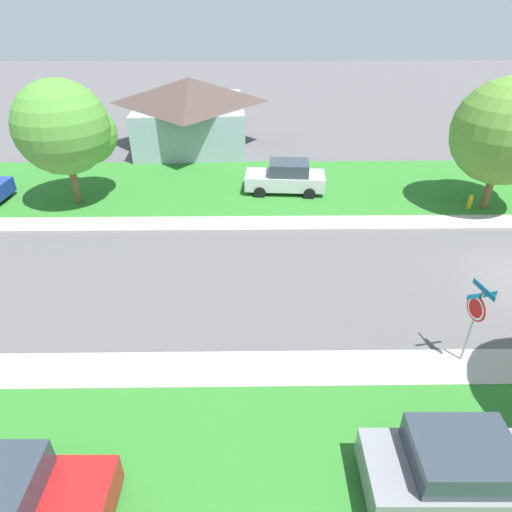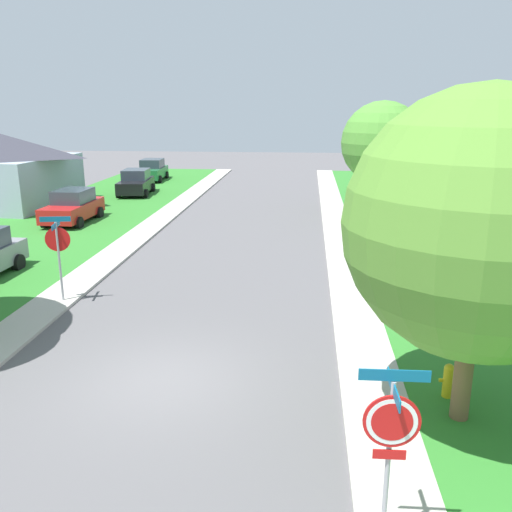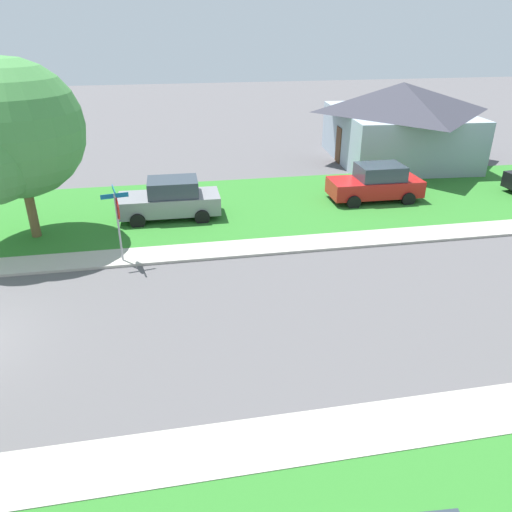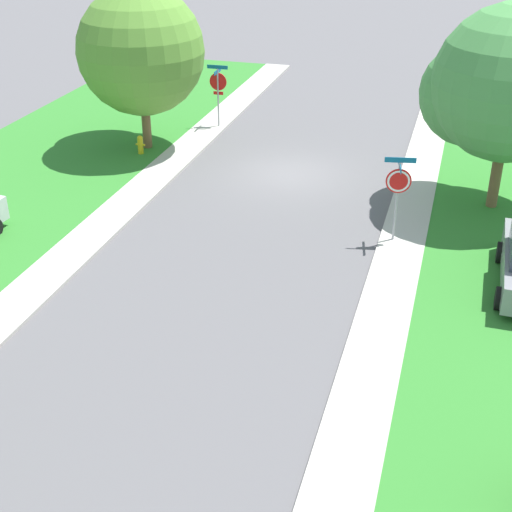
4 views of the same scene
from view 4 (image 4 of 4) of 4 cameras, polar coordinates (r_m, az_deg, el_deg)
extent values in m
plane|color=#565456|center=(27.60, 2.67, 6.45)|extent=(120.00, 120.00, 0.00)
cube|color=#ADA89E|center=(16.52, 8.52, -10.30)|extent=(1.40, 56.00, 0.10)
cylinder|color=#9E9EA3|center=(32.36, -2.99, 12.20)|extent=(0.07, 0.07, 2.60)
cylinder|color=red|center=(32.20, -2.99, 13.50)|extent=(0.76, 0.05, 0.76)
cylinder|color=white|center=(32.22, -2.98, 13.51)|extent=(0.67, 0.02, 0.67)
cylinder|color=red|center=(32.23, -2.98, 13.51)|extent=(0.55, 0.02, 0.55)
cube|color=#0F5B84|center=(32.00, -3.05, 14.59)|extent=(0.92, 0.04, 0.16)
cube|color=#0F5B84|center=(32.05, -3.04, 14.26)|extent=(0.04, 0.92, 0.16)
cube|color=red|center=(32.34, -2.97, 12.65)|extent=(0.44, 0.03, 0.14)
cylinder|color=#9E9EA3|center=(22.30, 10.94, 4.06)|extent=(0.07, 0.07, 2.60)
cylinder|color=red|center=(21.96, 11.13, 5.79)|extent=(0.75, 0.17, 0.76)
cylinder|color=white|center=(21.95, 11.13, 5.77)|extent=(0.66, 0.13, 0.67)
cylinder|color=red|center=(21.94, 11.13, 5.77)|extent=(0.54, 0.11, 0.55)
cube|color=#0F5B84|center=(21.78, 11.27, 7.39)|extent=(0.91, 0.19, 0.16)
cube|color=#0F5B84|center=(21.84, 11.23, 6.93)|extent=(0.19, 0.91, 0.16)
cylinder|color=black|center=(22.33, 18.66, 0.24)|extent=(0.25, 0.64, 0.64)
cylinder|color=black|center=(19.98, 18.58, -3.20)|extent=(0.25, 0.64, 0.64)
cylinder|color=brown|center=(30.12, -8.61, 10.33)|extent=(0.36, 0.36, 2.24)
sphere|color=#578B31|center=(29.38, -9.02, 15.62)|extent=(4.94, 4.94, 4.94)
sphere|color=#578B31|center=(30.64, -10.30, 14.85)|extent=(3.46, 3.46, 3.46)
cylinder|color=brown|center=(25.53, 18.34, 6.19)|extent=(0.36, 0.36, 2.53)
sphere|color=#468A44|center=(24.63, 19.41, 12.65)|extent=(4.97, 4.97, 4.97)
sphere|color=#468A44|center=(25.48, 16.62, 12.10)|extent=(3.48, 3.48, 3.48)
cylinder|color=gold|center=(29.68, -9.05, 8.45)|extent=(0.22, 0.22, 0.70)
sphere|color=gold|center=(29.56, -9.10, 9.12)|extent=(0.22, 0.22, 0.22)
cylinder|color=gold|center=(29.59, -8.81, 8.61)|extent=(0.10, 0.08, 0.08)
cylinder|color=gold|center=(29.70, -9.31, 8.65)|extent=(0.10, 0.08, 0.08)
camera|label=1|loc=(16.12, 48.89, 17.33)|focal=30.59mm
camera|label=2|loc=(37.12, 2.13, 21.79)|focal=37.98mm
camera|label=3|loc=(25.76, -29.07, 19.52)|focal=34.13mm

